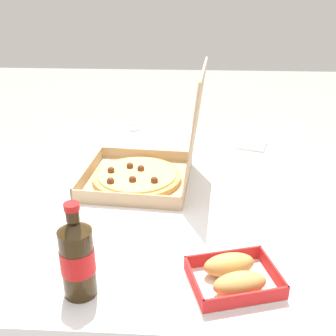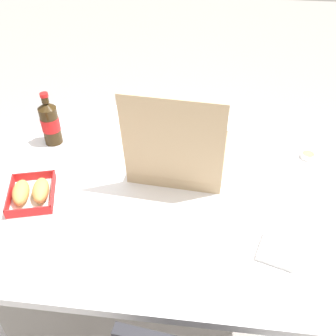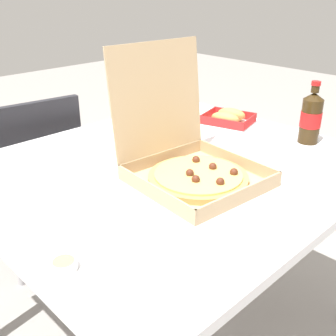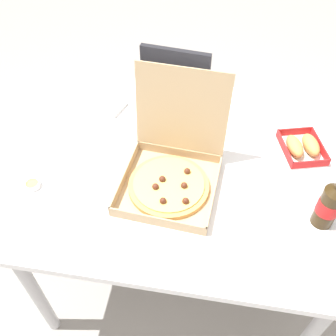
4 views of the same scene
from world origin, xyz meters
name	(u,v)px [view 2 (image 2 of 4)]	position (x,y,z in m)	size (l,w,h in m)	color
ground_plane	(166,296)	(0.00, 0.00, 0.00)	(10.00, 10.00, 0.00)	gray
dining_table	(166,197)	(0.00, 0.00, 0.65)	(1.20, 1.05, 0.73)	white
pizza_box_open	(179,154)	(-0.04, -0.11, 0.78)	(0.37, 0.40, 0.38)	tan
bread_side_box	(31,192)	(0.45, 0.13, 0.75)	(0.20, 0.22, 0.06)	white
cola_bottle	(50,122)	(0.49, -0.20, 0.82)	(0.07, 0.07, 0.22)	#33230F
paper_menu	(101,133)	(0.31, -0.28, 0.73)	(0.21, 0.15, 0.00)	white
napkin_pile	(279,251)	(-0.37, 0.27, 0.74)	(0.11, 0.11, 0.02)	white
dipping_sauce_cup	(308,155)	(-0.53, -0.21, 0.74)	(0.06, 0.06, 0.02)	white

